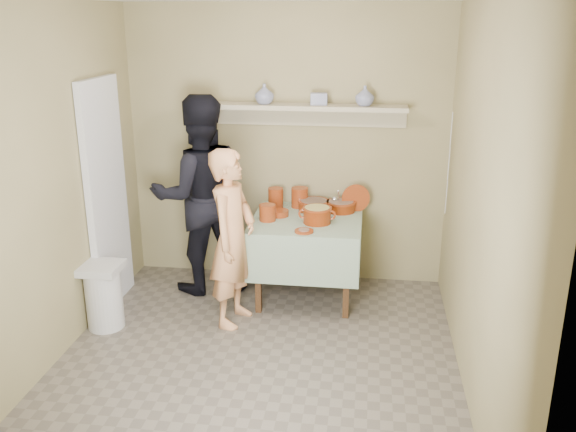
% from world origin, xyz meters
% --- Properties ---
extents(ground, '(3.50, 3.50, 0.00)m').
position_xyz_m(ground, '(0.00, 0.00, 0.00)').
color(ground, '#655C50').
rests_on(ground, ground).
extents(tile_panel, '(0.06, 0.70, 2.00)m').
position_xyz_m(tile_panel, '(-1.46, 0.95, 1.00)').
color(tile_panel, silver).
rests_on(tile_panel, ground).
extents(plate_stack_a, '(0.14, 0.14, 0.19)m').
position_xyz_m(plate_stack_a, '(-0.08, 1.56, 0.85)').
color(plate_stack_a, maroon).
rests_on(plate_stack_a, serving_table).
extents(plate_stack_b, '(0.16, 0.16, 0.19)m').
position_xyz_m(plate_stack_b, '(0.15, 1.60, 0.85)').
color(plate_stack_b, maroon).
rests_on(plate_stack_b, serving_table).
extents(bowl_stack, '(0.15, 0.15, 0.15)m').
position_xyz_m(bowl_stack, '(-0.09, 1.17, 0.83)').
color(bowl_stack, maroon).
rests_on(bowl_stack, serving_table).
extents(empty_bowl, '(0.18, 0.18, 0.05)m').
position_xyz_m(empty_bowl, '(-0.01, 1.31, 0.79)').
color(empty_bowl, maroon).
rests_on(empty_bowl, serving_table).
extents(propped_lid, '(0.26, 0.09, 0.26)m').
position_xyz_m(propped_lid, '(0.67, 1.55, 0.88)').
color(propped_lid, maroon).
rests_on(propped_lid, serving_table).
extents(vase_right, '(0.19, 0.19, 0.18)m').
position_xyz_m(vase_right, '(0.72, 1.61, 1.81)').
color(vase_right, navy).
rests_on(vase_right, wall_shelf).
extents(vase_left, '(0.24, 0.24, 0.18)m').
position_xyz_m(vase_left, '(-0.18, 1.61, 1.81)').
color(vase_left, navy).
rests_on(vase_left, wall_shelf).
extents(ceramic_box, '(0.16, 0.12, 0.10)m').
position_xyz_m(ceramic_box, '(0.31, 1.62, 1.77)').
color(ceramic_box, navy).
rests_on(ceramic_box, wall_shelf).
extents(person_cook, '(0.46, 0.61, 1.50)m').
position_xyz_m(person_cook, '(-0.30, 0.72, 0.75)').
color(person_cook, tan).
rests_on(person_cook, ground).
extents(person_helper, '(1.10, 1.01, 1.83)m').
position_xyz_m(person_helper, '(-0.74, 1.34, 0.92)').
color(person_helper, black).
rests_on(person_helper, ground).
extents(room_shell, '(3.04, 3.54, 2.62)m').
position_xyz_m(room_shell, '(0.00, 0.00, 1.61)').
color(room_shell, '#9A8E5E').
rests_on(room_shell, ground).
extents(serving_table, '(0.97, 0.97, 0.76)m').
position_xyz_m(serving_table, '(0.25, 1.28, 0.64)').
color(serving_table, '#4C2D16').
rests_on(serving_table, ground).
extents(cazuela_meat_a, '(0.30, 0.30, 0.10)m').
position_xyz_m(cazuela_meat_a, '(0.29, 1.51, 0.82)').
color(cazuela_meat_a, '#631E09').
rests_on(cazuela_meat_a, serving_table).
extents(cazuela_meat_b, '(0.28, 0.28, 0.10)m').
position_xyz_m(cazuela_meat_b, '(0.54, 1.52, 0.82)').
color(cazuela_meat_b, '#631E09').
rests_on(cazuela_meat_b, serving_table).
extents(ladle, '(0.08, 0.26, 0.19)m').
position_xyz_m(ladle, '(0.48, 1.53, 0.87)').
color(ladle, silver).
rests_on(ladle, cazuela_meat_b).
extents(cazuela_rice, '(0.33, 0.25, 0.14)m').
position_xyz_m(cazuela_rice, '(0.35, 1.16, 0.85)').
color(cazuela_rice, '#631E09').
rests_on(cazuela_rice, serving_table).
extents(front_plate, '(0.16, 0.16, 0.03)m').
position_xyz_m(front_plate, '(0.26, 0.91, 0.77)').
color(front_plate, maroon).
rests_on(front_plate, serving_table).
extents(wall_shelf, '(1.80, 0.25, 0.21)m').
position_xyz_m(wall_shelf, '(0.20, 1.65, 1.67)').
color(wall_shelf, tan).
rests_on(wall_shelf, room_shell).
extents(trash_bin, '(0.32, 0.32, 0.56)m').
position_xyz_m(trash_bin, '(-1.35, 0.47, 0.28)').
color(trash_bin, silver).
rests_on(trash_bin, ground).
extents(electrical_cord, '(0.01, 0.05, 0.90)m').
position_xyz_m(electrical_cord, '(1.47, 1.48, 1.25)').
color(electrical_cord, silver).
rests_on(electrical_cord, wall_shelf).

